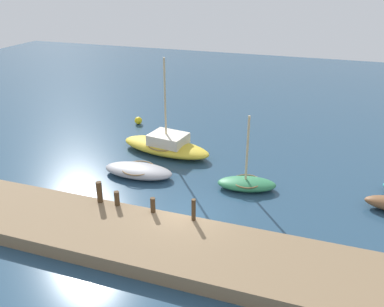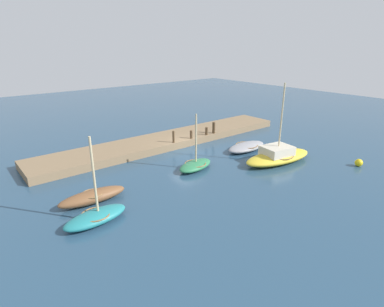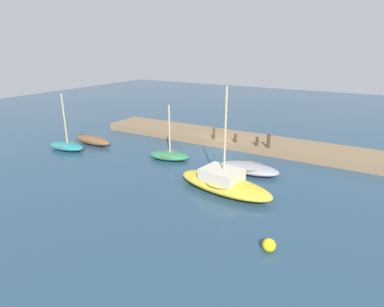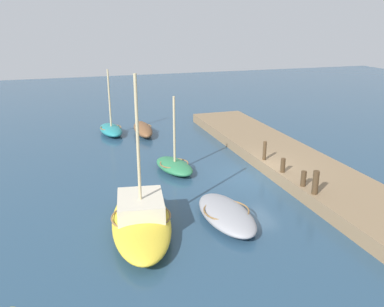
{
  "view_description": "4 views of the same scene",
  "coord_description": "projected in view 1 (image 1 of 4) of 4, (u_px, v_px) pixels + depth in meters",
  "views": [
    {
      "loc": [
        5.66,
        -15.53,
        10.74
      ],
      "look_at": [
        -1.2,
        4.22,
        1.36
      ],
      "focal_mm": 38.34,
      "sensor_mm": 36.0,
      "label": 1
    },
    {
      "loc": [
        15.49,
        19.92,
        8.76
      ],
      "look_at": [
        1.49,
        2.54,
        0.78
      ],
      "focal_mm": 28.93,
      "sensor_mm": 36.0,
      "label": 2
    },
    {
      "loc": [
        -10.78,
        22.32,
        8.16
      ],
      "look_at": [
        0.15,
        3.6,
        0.78
      ],
      "focal_mm": 29.78,
      "sensor_mm": 36.0,
      "label": 3
    },
    {
      "loc": [
        -17.77,
        9.05,
        7.9
      ],
      "look_at": [
        1.25,
        2.93,
        1.21
      ],
      "focal_mm": 37.8,
      "sensor_mm": 36.0,
      "label": 4
    }
  ],
  "objects": [
    {
      "name": "rowboat_green",
      "position": [
        247.0,
        183.0,
        21.88
      ],
      "size": [
        3.36,
        2.12,
        4.13
      ],
      "rotation": [
        0.0,
        0.0,
        0.21
      ],
      "color": "#2D7A4C",
      "rests_on": "ground_plane"
    },
    {
      "name": "motorboat_grey",
      "position": [
        138.0,
        171.0,
        23.29
      ],
      "size": [
        4.09,
        1.95,
        0.64
      ],
      "rotation": [
        0.0,
        0.0,
        0.03
      ],
      "color": "#939399",
      "rests_on": "ground_plane"
    },
    {
      "name": "sailboat_yellow",
      "position": [
        166.0,
        145.0,
        26.09
      ],
      "size": [
        6.36,
        3.14,
        6.1
      ],
      "rotation": [
        0.0,
        0.0,
        -0.15
      ],
      "color": "gold",
      "rests_on": "ground_plane"
    },
    {
      "name": "mooring_post_mid_east",
      "position": [
        153.0,
        205.0,
        18.59
      ],
      "size": [
        0.23,
        0.23,
        0.73
      ],
      "primitive_type": "cylinder",
      "color": "#47331E",
      "rests_on": "dock_platform"
    },
    {
      "name": "mooring_post_west",
      "position": [
        99.0,
        192.0,
        19.35
      ],
      "size": [
        0.27,
        0.27,
        1.06
      ],
      "primitive_type": "cylinder",
      "color": "#47331E",
      "rests_on": "dock_platform"
    },
    {
      "name": "dock_platform",
      "position": [
        165.0,
        245.0,
        17.01
      ],
      "size": [
        24.75,
        3.93,
        0.63
      ],
      "primitive_type": "cube",
      "color": "#846B4C",
      "rests_on": "ground_plane"
    },
    {
      "name": "mooring_post_east",
      "position": [
        194.0,
        210.0,
        17.94
      ],
      "size": [
        0.19,
        0.19,
        1.03
      ],
      "primitive_type": "cylinder",
      "color": "#47331E",
      "rests_on": "dock_platform"
    },
    {
      "name": "marker_buoy",
      "position": [
        138.0,
        121.0,
        31.15
      ],
      "size": [
        0.57,
        0.57,
        0.57
      ],
      "primitive_type": "sphere",
      "color": "yellow",
      "rests_on": "ground_plane"
    },
    {
      "name": "ground_plane",
      "position": [
        187.0,
        217.0,
        19.48
      ],
      "size": [
        84.0,
        84.0,
        0.0
      ],
      "primitive_type": "plane",
      "color": "navy"
    },
    {
      "name": "mooring_post_mid_west",
      "position": [
        117.0,
        198.0,
        19.14
      ],
      "size": [
        0.25,
        0.25,
        0.72
      ],
      "primitive_type": "cylinder",
      "color": "#47331E",
      "rests_on": "dock_platform"
    }
  ]
}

